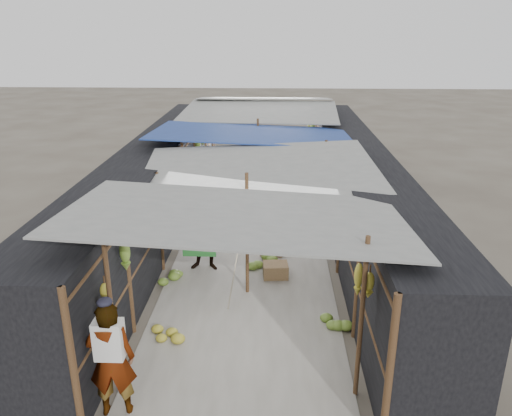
# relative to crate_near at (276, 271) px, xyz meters

# --- Properties ---
(ground) EXTENTS (80.00, 80.00, 0.00)m
(ground) POSITION_rel_crate_near_xyz_m (-0.58, -3.70, -0.16)
(ground) COLOR #6B6356
(ground) RESTS_ON ground
(aisle_slab) EXTENTS (3.60, 16.00, 0.02)m
(aisle_slab) POSITION_rel_crate_near_xyz_m (-0.58, 2.80, -0.15)
(aisle_slab) COLOR #9E998E
(aisle_slab) RESTS_ON ground
(stall_left) EXTENTS (1.40, 15.00, 2.30)m
(stall_left) POSITION_rel_crate_near_xyz_m (-3.28, 2.80, 0.99)
(stall_left) COLOR black
(stall_left) RESTS_ON ground
(stall_right) EXTENTS (1.40, 15.00, 2.30)m
(stall_right) POSITION_rel_crate_near_xyz_m (2.12, 2.80, 0.99)
(stall_right) COLOR black
(stall_right) RESTS_ON ground
(crate_near) EXTENTS (0.58, 0.48, 0.33)m
(crate_near) POSITION_rel_crate_near_xyz_m (0.00, 0.00, 0.00)
(crate_near) COLOR #8E6848
(crate_near) RESTS_ON ground
(crate_mid) EXTENTS (0.61, 0.52, 0.33)m
(crate_mid) POSITION_rel_crate_near_xyz_m (-0.08, 1.20, 0.00)
(crate_mid) COLOR #8E6848
(crate_mid) RESTS_ON ground
(crate_back) EXTENTS (0.45, 0.39, 0.25)m
(crate_back) POSITION_rel_crate_near_xyz_m (-1.84, 6.25, -0.04)
(crate_back) COLOR #8E6848
(crate_back) RESTS_ON ground
(black_basin) EXTENTS (0.54, 0.54, 0.16)m
(black_basin) POSITION_rel_crate_near_xyz_m (1.12, 6.79, -0.08)
(black_basin) COLOR black
(black_basin) RESTS_ON ground
(vendor_elderly) EXTENTS (0.71, 0.53, 1.80)m
(vendor_elderly) POSITION_rel_crate_near_xyz_m (-2.27, -4.20, 0.74)
(vendor_elderly) COLOR white
(vendor_elderly) RESTS_ON ground
(shopper_blue) EXTENTS (0.79, 0.63, 1.58)m
(shopper_blue) POSITION_rel_crate_near_xyz_m (-1.55, 0.33, 0.63)
(shopper_blue) COLOR navy
(shopper_blue) RESTS_ON ground
(vendor_seated) EXTENTS (0.55, 0.67, 0.91)m
(vendor_seated) POSITION_rel_crate_near_xyz_m (1.12, 2.18, 0.29)
(vendor_seated) COLOR #55514A
(vendor_seated) RESTS_ON ground
(market_canopy) EXTENTS (5.62, 15.20, 2.77)m
(market_canopy) POSITION_rel_crate_near_xyz_m (-0.56, 3.13, 2.24)
(market_canopy) COLOR brown
(market_canopy) RESTS_ON ground
(hanging_bananas) EXTENTS (3.95, 13.49, 0.86)m
(hanging_bananas) POSITION_rel_crate_near_xyz_m (-0.56, 2.95, 1.51)
(hanging_bananas) COLOR #A19629
(hanging_bananas) RESTS_ON ground
(floor_bananas) EXTENTS (3.91, 10.22, 0.32)m
(floor_bananas) POSITION_rel_crate_near_xyz_m (-0.83, 1.40, -0.02)
(floor_bananas) COLOR olive
(floor_bananas) RESTS_ON ground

